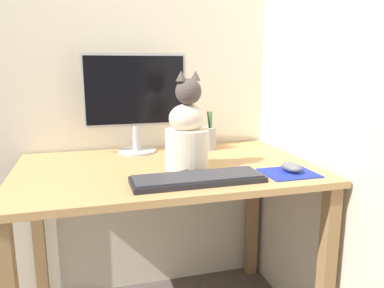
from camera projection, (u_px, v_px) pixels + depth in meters
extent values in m
cube|color=beige|center=(147.00, 36.00, 1.73)|extent=(7.00, 0.04, 2.50)
cube|color=beige|center=(309.00, 32.00, 1.52)|extent=(0.04, 7.00, 2.50)
cube|color=tan|center=(166.00, 169.00, 1.47)|extent=(1.14, 0.73, 0.02)
cube|color=olive|center=(326.00, 277.00, 1.38)|extent=(0.05, 0.05, 0.71)
cube|color=olive|center=(39.00, 236.00, 1.71)|extent=(0.05, 0.05, 0.71)
cube|color=olive|center=(252.00, 212.00, 1.99)|extent=(0.05, 0.05, 0.71)
cylinder|color=#B2B2B7|center=(137.00, 151.00, 1.70)|extent=(0.17, 0.17, 0.01)
cylinder|color=#B2B2B7|center=(137.00, 138.00, 1.69)|extent=(0.04, 0.04, 0.11)
cube|color=#B2B2B7|center=(135.00, 90.00, 1.64)|extent=(0.45, 0.02, 0.32)
cube|color=black|center=(136.00, 90.00, 1.63)|extent=(0.43, 0.00, 0.29)
cube|color=black|center=(198.00, 180.00, 1.26)|extent=(0.45, 0.15, 0.02)
cube|color=#333338|center=(198.00, 176.00, 1.26)|extent=(0.43, 0.13, 0.01)
cube|color=#1E2D9E|center=(289.00, 173.00, 1.36)|extent=(0.19, 0.17, 0.00)
ellipsoid|color=slate|center=(291.00, 167.00, 1.37)|extent=(0.06, 0.10, 0.03)
cylinder|color=beige|center=(187.00, 149.00, 1.41)|extent=(0.20, 0.20, 0.15)
ellipsoid|color=beige|center=(187.00, 118.00, 1.38)|extent=(0.16, 0.15, 0.11)
sphere|color=#4C423D|center=(188.00, 91.00, 1.35)|extent=(0.12, 0.12, 0.10)
cone|color=#4C423D|center=(181.00, 76.00, 1.33)|extent=(0.05, 0.05, 0.04)
cone|color=#4C423D|center=(195.00, 76.00, 1.35)|extent=(0.05, 0.05, 0.04)
cylinder|color=#4C423D|center=(187.00, 172.00, 1.34)|extent=(0.19, 0.14, 0.02)
cylinder|color=#99999E|center=(207.00, 138.00, 1.75)|extent=(0.09, 0.09, 0.10)
cylinder|color=green|center=(211.00, 126.00, 1.74)|extent=(0.01, 0.02, 0.14)
cylinder|color=green|center=(211.00, 126.00, 1.73)|extent=(0.02, 0.03, 0.14)
cylinder|color=black|center=(209.00, 126.00, 1.72)|extent=(0.03, 0.01, 0.14)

